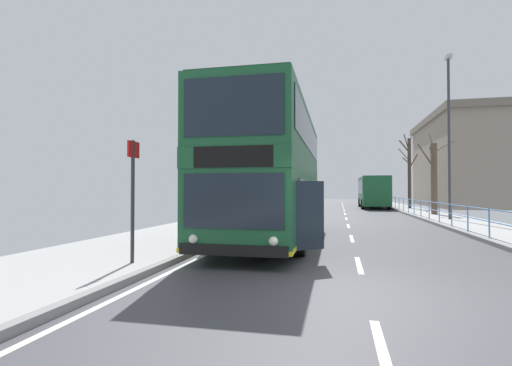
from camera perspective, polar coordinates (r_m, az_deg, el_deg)
ground at (r=6.60m, az=10.25°, el=-16.03°), size 15.80×140.00×0.20m
double_decker_bus_main at (r=13.25m, az=2.75°, el=1.51°), size 3.32×10.96×4.49m
background_bus_far_lane at (r=38.41m, az=17.56°, el=-1.20°), size 2.63×9.29×3.04m
pedestrian_railing_far_kerb at (r=23.76m, az=24.53°, el=-3.23°), size 0.05×31.57×1.01m
bus_stop_sign_near at (r=8.63m, az=-18.42°, el=-0.65°), size 0.08×0.44×2.70m
street_lamp_far_side at (r=23.39m, az=27.54°, el=7.82°), size 0.28×0.60×9.11m
bare_tree_far_00 at (r=27.63m, az=25.68°, el=0.90°), size 2.49×2.11×5.62m
bare_tree_far_01 at (r=35.98m, az=22.49°, el=1.93°), size 1.56×3.40×6.73m
background_building_00 at (r=47.20m, az=32.85°, el=2.89°), size 13.93×17.33×9.76m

